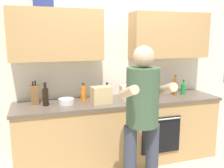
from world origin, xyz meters
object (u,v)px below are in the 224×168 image
Objects in this scene: bottle_vinegar at (148,90)px; person_standing at (142,112)px; cup_coffee at (127,98)px; bottle_wine at (107,92)px; bottle_syrup at (175,86)px; bottle_water at (137,95)px; bottle_soda at (183,89)px; cup_stoneware at (162,93)px; knife_block at (35,95)px; grocery_bag_bread at (101,95)px; grocery_bag_rice at (128,91)px; mixing_bowl at (66,101)px; bottle_juice at (84,94)px; bottle_soy at (45,96)px.

person_standing is at bearing -119.34° from bottle_vinegar.
person_standing is at bearing -98.41° from cup_coffee.
bottle_syrup is at bearing -7.16° from bottle_wine.
bottle_water is 1.02× the size of bottle_soda.
bottle_water reaches higher than cup_stoneware.
knife_block is at bearing 136.98° from person_standing.
bottle_vinegar is (-0.59, -0.01, 0.02)m from bottle_soda.
knife_block is (-2.15, 0.09, 0.04)m from bottle_soda.
bottle_syrup is at bearing 14.04° from bottle_water.
grocery_bag_bread is at bearing -121.21° from bottle_wine.
grocery_bag_rice is at bearing -2.24° from knife_block.
bottle_vinegar reaches higher than cup_coffee.
bottle_soda is at bearing 1.51° from mixing_bowl.
bottle_water is 1.00× the size of bottle_wine.
bottle_soda is 0.73× the size of bottle_syrup.
bottle_wine is 1.02× the size of bottle_soda.
bottle_syrup is at bearing -5.30° from grocery_bag_rice.
bottle_vinegar is at bearing 10.53° from grocery_bag_bread.
cup_coffee is 0.35× the size of knife_block.
knife_block is 1.33× the size of grocery_bag_rice.
bottle_water is 0.87× the size of grocery_bag_bread.
grocery_bag_rice is (-0.72, 0.07, -0.04)m from bottle_syrup.
cup_coffee is 0.41× the size of grocery_bag_bread.
bottle_syrup is at bearing 0.83° from mixing_bowl.
bottle_syrup reaches higher than cup_stoneware.
cup_coffee is at bearing -115.99° from grocery_bag_rice.
bottle_water is 1.34m from knife_block.
bottle_juice reaches higher than bottle_water.
grocery_bag_bread is (0.20, -0.19, 0.01)m from bottle_juice.
grocery_bag_bread reaches higher than grocery_bag_rice.
grocery_bag_rice is at bearing 177.17° from bottle_soda.
mixing_bowl is at bearing 166.64° from grocery_bag_bread.
bottle_syrup is 0.21m from cup_stoneware.
bottle_soda is at bearing 1.29° from bottle_soy.
bottle_juice is 1.21× the size of mixing_bowl.
bottle_vinegar is (0.25, 0.18, 0.01)m from bottle_water.
bottle_wine is 0.30m from grocery_bag_rice.
person_standing is 5.58× the size of bottle_soy.
grocery_bag_bread is at bearing -173.79° from bottle_syrup.
bottle_soda is 0.35m from cup_stoneware.
grocery_bag_bread is (0.82, -0.24, -0.01)m from knife_block.
bottle_soy is 1.43m from bottle_vinegar.
grocery_bag_bread is at bearing -156.71° from grocery_bag_rice.
person_standing reaches higher than bottle_water.
person_standing reaches higher than bottle_juice.
person_standing is 1.03m from bottle_juice.
bottle_wine and grocery_bag_bread have the same top height.
knife_block is (-0.13, 0.14, -0.00)m from bottle_soy.
bottle_soy is 1.17× the size of grocery_bag_bread.
bottle_soda is 2.06× the size of cup_coffee.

